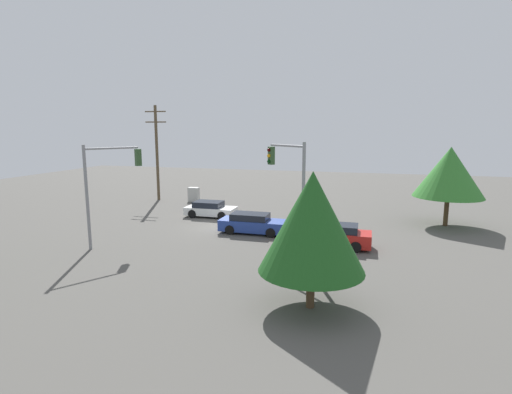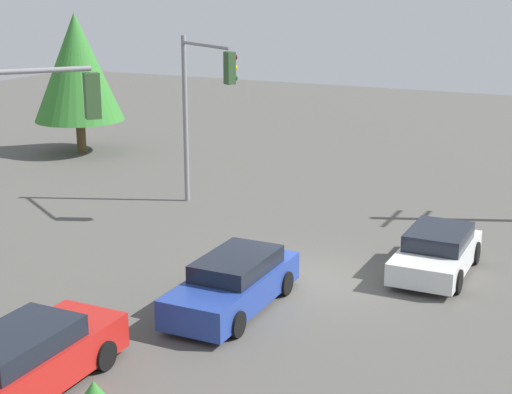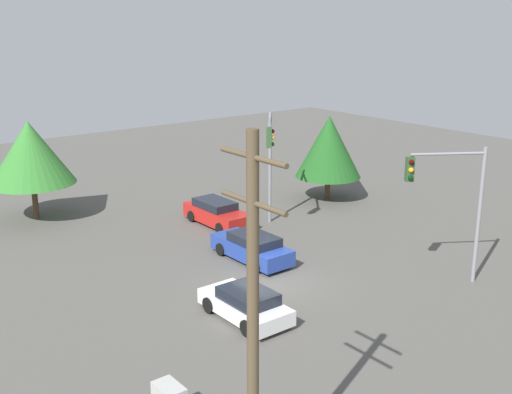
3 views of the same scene
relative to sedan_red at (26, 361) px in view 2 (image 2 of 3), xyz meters
The scene contains 7 objects.
ground_plane 8.75m from the sedan_red, 19.78° to the right, with size 80.00×80.00×0.00m, color #54514C.
sedan_red is the anchor object (origin of this frame).
sedan_blue 5.85m from the sedan_red, 18.03° to the right, with size 4.56×1.85×1.36m.
sedan_white 11.84m from the sedan_red, 29.52° to the right, with size 4.05×1.93×1.25m.
traffic_signal_main 13.89m from the sedan_red, 13.97° to the left, with size 2.05×3.08×6.14m.
traffic_signal_cross 4.73m from the sedan_red, 40.12° to the left, with size 2.55×2.23×6.36m.
tree_corner 23.50m from the sedan_red, 35.18° to the left, with size 4.23×4.23×6.62m.
Camera 2 is at (-19.01, -7.35, 8.02)m, focal length 55.00 mm.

